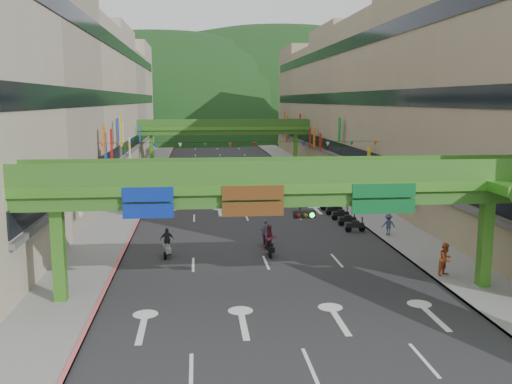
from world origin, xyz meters
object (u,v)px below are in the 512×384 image
Objects in this scene: car_silver at (190,169)px; car_yellow at (248,173)px; overpass_near at (301,198)px; scooter_rider_mid at (270,240)px; pedestrian_red at (446,262)px; scooter_rider_near at (266,234)px.

car_yellow reaches higher than car_silver.
overpass_near is 6.30× the size of car_silver.
scooter_rider_mid is 41.91m from car_silver.
overpass_near is 9.14m from scooter_rider_mid.
pedestrian_red is at bearing -75.61° from car_silver.
overpass_near is 6.47× the size of car_yellow.
scooter_rider_mid is (-0.04, -2.52, 0.22)m from scooter_rider_near.
scooter_rider_near is 39.43m from car_silver.
overpass_near is 15.05× the size of scooter_rider_near.
pedestrian_red is (9.36, -5.51, -0.13)m from scooter_rider_mid.
scooter_rider_near is at bearing 89.18° from scooter_rider_mid.
pedestrian_red is (9.33, -8.03, 0.09)m from scooter_rider_near.
scooter_rider_mid is (-0.50, 8.13, -4.14)m from overpass_near.
car_silver is (-6.15, 49.66, -4.47)m from overpass_near.
overpass_near is at bearing -86.26° from car_silver.
car_yellow is at bearing 68.62° from pedestrian_red.
car_yellow is (7.54, -4.93, 0.01)m from car_silver.
scooter_rider_mid is at bearing 118.08° from pedestrian_red.
car_yellow is 42.77m from pedestrian_red.
pedestrian_red is at bearing -30.48° from scooter_rider_mid.
car_silver is (-5.65, 41.53, -0.33)m from scooter_rider_mid.
car_silver is (-5.69, 39.01, -0.11)m from scooter_rider_near.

